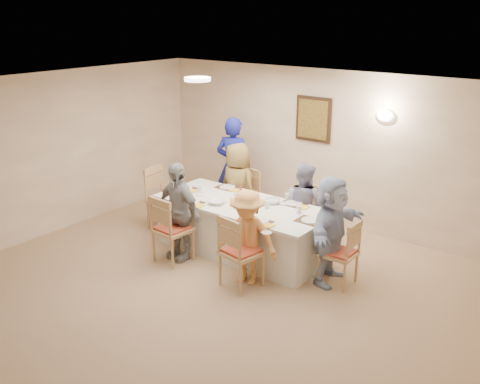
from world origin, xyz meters
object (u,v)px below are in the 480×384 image
Objects in this scene: chair_right_end at (339,252)px; diner_back_left at (238,187)px; condiment_ketchup at (241,194)px; chair_back_right at (307,216)px; diner_right_end at (331,230)px; chair_left_end at (165,198)px; chair_front_left at (173,228)px; diner_front_right at (247,237)px; caregiver at (234,167)px; chair_front_right at (242,251)px; chair_back_left at (242,199)px; diner_front_left at (178,211)px; diner_back_right at (303,206)px; dining_table at (242,228)px.

diner_back_left reaches higher than chair_right_end.
chair_right_end is 1.67m from condiment_ketchup.
diner_right_end reaches higher than chair_back_right.
diner_right_end is at bearing -97.27° from chair_left_end.
chair_front_left is 0.78× the size of diner_front_right.
chair_front_right is at bearing 117.09° from caregiver.
diner_right_end is (-0.13, 0.00, 0.27)m from chair_right_end.
chair_back_right is 0.92× the size of chair_front_right.
chair_front_right is 0.58× the size of caregiver.
chair_front_left is 0.69× the size of diner_right_end.
chair_back_left is 0.96× the size of chair_front_right.
diner_front_left is at bearing -126.08° from condiment_ketchup.
chair_front_right is at bearing 129.45° from diner_right_end.
chair_back_left is 1.22m from diner_back_right.
chair_right_end is (2.15, -0.80, -0.03)m from chair_back_left.
dining_table is at bearing 119.25° from caregiver.
chair_back_left is at bearing -173.17° from chair_back_right.
chair_left_end is at bearing 180.00° from dining_table.
diner_back_left is (0.95, 0.68, 0.20)m from chair_left_end.
chair_left_end reaches higher than chair_back_right.
diner_back_left is at bearing -80.14° from chair_back_left.
chair_front_left is 2.29m from chair_right_end.
chair_front_right is at bearing -101.85° from diner_front_right.
chair_front_right is 0.18m from diner_front_right.
diner_back_left reaches higher than chair_front_right.
diner_back_right is at bearing 45.49° from diner_right_end.
chair_front_left is at bearing -80.14° from chair_back_left.
chair_left_end is at bearing 85.16° from diner_right_end.
diner_right_end is (0.82, -0.68, 0.06)m from diner_back_right.
chair_left_end is 0.77× the size of diner_back_right.
chair_back_left is 0.67× the size of diner_front_left.
chair_front_right is 0.69× the size of diner_back_left.
chair_front_left is 0.24m from diner_front_left.
condiment_ketchup is at bearing 119.97° from diner_front_right.
chair_left_end is 0.71× the size of diner_back_left.
chair_back_right is at bearing -169.40° from diner_back_left.
chair_left_end is (-1.55, 0.00, 0.12)m from dining_table.
chair_right_end is 3.95× the size of condiment_ketchup.
diner_right_end is at bearing 0.00° from dining_table.
diner_front_right reaches higher than chair_front_left.
diner_front_right is at bearing -55.18° from chair_right_end.
diner_front_left reaches higher than diner_back_right.
chair_right_end is (2.15, 0.80, -0.05)m from chair_front_left.
dining_table is at bearing 85.16° from diner_right_end.
chair_left_end is at bearing -177.73° from condiment_ketchup.
chair_front_left reaches higher than chair_front_right.
chair_right_end is at bearing 167.34° from diner_back_left.
diner_front_right reaches higher than chair_right_end.
diner_back_left is 2.13m from diner_right_end.
dining_table is 1.55m from chair_left_end.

